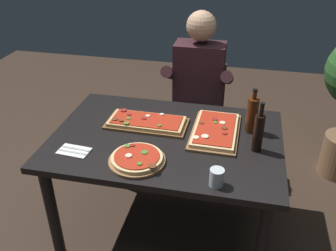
{
  "coord_description": "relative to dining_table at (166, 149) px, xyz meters",
  "views": [
    {
      "loc": [
        0.41,
        -1.85,
        1.93
      ],
      "look_at": [
        0.0,
        0.05,
        0.79
      ],
      "focal_mm": 39.0,
      "sensor_mm": 36.0,
      "label": 1
    }
  ],
  "objects": [
    {
      "name": "napkin_cutlery_set",
      "position": [
        -0.48,
        -0.27,
        0.1
      ],
      "size": [
        0.19,
        0.12,
        0.01
      ],
      "color": "white",
      "rests_on": "dining_table"
    },
    {
      "name": "pizza_round_far",
      "position": [
        -0.1,
        -0.29,
        0.11
      ],
      "size": [
        0.32,
        0.32,
        0.05
      ],
      "color": "olive",
      "rests_on": "dining_table"
    },
    {
      "name": "oil_bottle_amber",
      "position": [
        0.5,
        0.18,
        0.21
      ],
      "size": [
        0.07,
        0.07,
        0.29
      ],
      "color": "#47230F",
      "rests_on": "dining_table"
    },
    {
      "name": "pizza_rectangular_left",
      "position": [
        0.29,
        0.1,
        0.12
      ],
      "size": [
        0.3,
        0.49,
        0.05
      ],
      "color": "brown",
      "rests_on": "dining_table"
    },
    {
      "name": "wine_bottle_dark",
      "position": [
        0.54,
        -0.03,
        0.22
      ],
      "size": [
        0.06,
        0.06,
        0.31
      ],
      "color": "black",
      "rests_on": "dining_table"
    },
    {
      "name": "ground_plane",
      "position": [
        0.0,
        0.0,
        -0.64
      ],
      "size": [
        6.4,
        6.4,
        0.0
      ],
      "primitive_type": "plane",
      "color": "#38281E"
    },
    {
      "name": "diner_chair",
      "position": [
        0.09,
        0.86,
        -0.16
      ],
      "size": [
        0.44,
        0.44,
        0.87
      ],
      "color": "#3D2B1E",
      "rests_on": "ground_plane"
    },
    {
      "name": "dining_table",
      "position": [
        0.0,
        0.0,
        0.0
      ],
      "size": [
        1.4,
        0.96,
        0.74
      ],
      "color": "black",
      "rests_on": "ground_plane"
    },
    {
      "name": "pizza_rectangular_front",
      "position": [
        -0.16,
        0.11,
        0.12
      ],
      "size": [
        0.52,
        0.25,
        0.05
      ],
      "color": "brown",
      "rests_on": "dining_table"
    },
    {
      "name": "tumbler_near_camera",
      "position": [
        0.35,
        -0.4,
        0.14
      ],
      "size": [
        0.07,
        0.07,
        0.09
      ],
      "color": "silver",
      "rests_on": "dining_table"
    },
    {
      "name": "seated_diner",
      "position": [
        0.09,
        0.74,
        0.1
      ],
      "size": [
        0.53,
        0.41,
        1.33
      ],
      "color": "#23232D",
      "rests_on": "ground_plane"
    }
  ]
}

